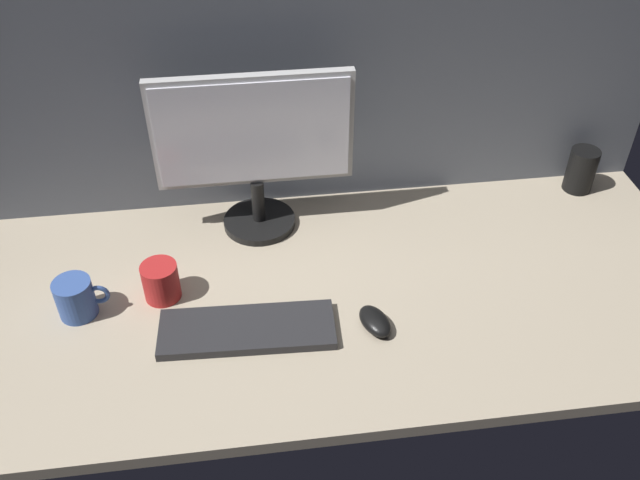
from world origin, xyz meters
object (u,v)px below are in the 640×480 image
object	(u,v)px
mug_black_travel	(581,170)
mug_ceramic_blue	(76,298)
monitor	(254,146)
keyboard	(247,329)
mug_red_plastic	(161,281)
mouse	(375,321)

from	to	relation	value
mug_black_travel	mug_ceramic_blue	xyz separation A→B (cm)	(-126.92, -30.46, -1.51)
monitor	mug_black_travel	xyz separation A→B (cm)	(86.10, 3.71, -16.85)
keyboard	mug_red_plastic	size ratio (longest dim) A/B	4.20
keyboard	mouse	distance (cm)	27.14
monitor	mouse	world-z (taller)	monitor
mouse	mug_red_plastic	xyz separation A→B (cm)	(-45.16, 15.52, 2.70)
mouse	mug_ceramic_blue	size ratio (longest dim) A/B	0.84
keyboard	mug_ceramic_blue	size ratio (longest dim) A/B	3.22
monitor	mug_black_travel	distance (cm)	87.81
monitor	mouse	xyz separation A→B (cm)	(22.10, -39.28, -21.14)
mouse	mug_red_plastic	bearing A→B (deg)	142.38
monitor	keyboard	xyz separation A→B (cm)	(-4.97, -37.40, -21.84)
mug_red_plastic	mug_ceramic_blue	bearing A→B (deg)	-170.42
mouse	mug_black_travel	bearing A→B (deg)	15.24
mug_black_travel	mug_ceramic_blue	size ratio (longest dim) A/B	1.04
monitor	mouse	size ratio (longest dim) A/B	4.86
monitor	mouse	distance (cm)	49.78
mug_black_travel	mug_red_plastic	bearing A→B (deg)	-165.88
mug_ceramic_blue	keyboard	bearing A→B (deg)	-16.55
mouse	mug_black_travel	world-z (taller)	mug_black_travel
mug_ceramic_blue	mug_black_travel	bearing A→B (deg)	13.50
monitor	mug_red_plastic	world-z (taller)	monitor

